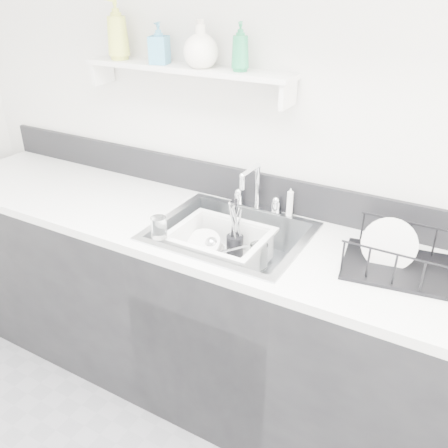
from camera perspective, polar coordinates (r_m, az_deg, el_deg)
The scene contains 19 objects.
room_shell at distance 1.13m, azimuth -20.22°, elevation 16.55°, with size 3.50×3.00×2.60m.
counter_run at distance 2.24m, azimuth 0.64°, elevation -11.33°, with size 3.20×0.62×0.92m.
backsplash at distance 2.19m, azimuth 4.51°, elevation 4.13°, with size 3.20×0.02×0.16m, color black.
sink at distance 2.03m, azimuth 0.70°, elevation -3.18°, with size 0.64×0.52×0.20m, color silver, non-canonical shape.
faucet at distance 2.16m, azimuth 3.88°, elevation 3.17°, with size 0.26×0.18×0.23m.
side_sprayer at distance 2.10m, azimuth 7.93°, elevation 2.59°, with size 0.03×0.03×0.14m, color white.
wall_shelf at distance 2.15m, azimuth -4.65°, elevation 17.95°, with size 1.00×0.16×0.12m.
wash_tub at distance 2.04m, azimuth -0.51°, elevation -2.99°, with size 0.40×0.33×0.16m, color white, non-canonical shape.
plate_stack at distance 2.11m, azimuth -2.66°, elevation -3.14°, with size 0.23×0.22×0.09m.
utensil_cup at distance 2.10m, azimuth 1.30°, elevation -2.37°, with size 0.08×0.08×0.25m.
ladle at distance 2.07m, azimuth -0.29°, elevation -3.44°, with size 0.25×0.09×0.07m, color silver, non-canonical shape.
tumbler_in_tub at distance 2.01m, azimuth 4.20°, elevation -3.86°, with size 0.08×0.08×0.11m, color white.
tumbler_counter at distance 1.95m, azimuth -7.84°, elevation -0.40°, with size 0.06×0.06×0.09m, color white.
dish_rack at distance 1.82m, azimuth 20.67°, elevation -3.24°, with size 0.40×0.30×0.14m, color black, non-canonical shape.
bowl_small at distance 1.96m, azimuth 2.06°, elevation -6.19°, with size 0.10×0.10×0.03m, color white.
soap_bottle_a at distance 2.35m, azimuth -12.73°, elevation 21.84°, with size 0.10×0.10×0.26m, color #D5DF53.
soap_bottle_b at distance 2.19m, azimuth -7.83°, elevation 20.74°, with size 0.08×0.08×0.17m, color teal.
soap_bottle_c at distance 2.08m, azimuth -2.83°, elevation 20.81°, with size 0.15×0.15×0.19m, color white.
soap_bottle_d at distance 2.00m, azimuth 1.97°, elevation 20.53°, with size 0.07×0.07×0.19m, color #1D834E.
Camera 1 is at (0.84, -0.34, 1.87)m, focal length 38.00 mm.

